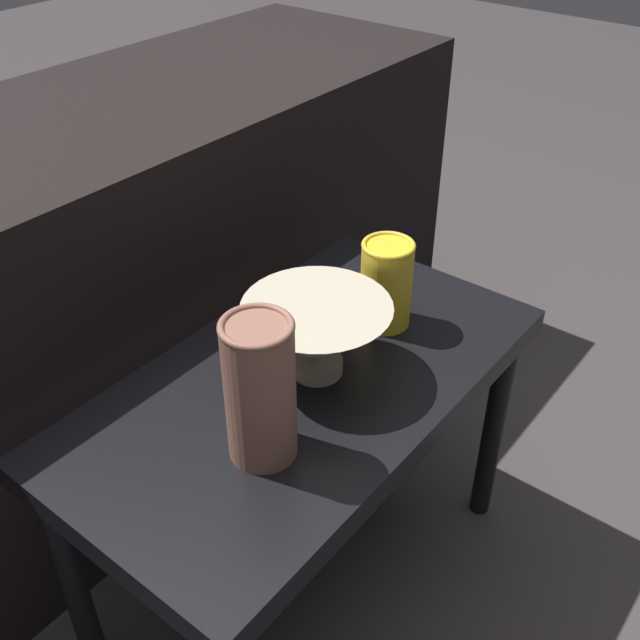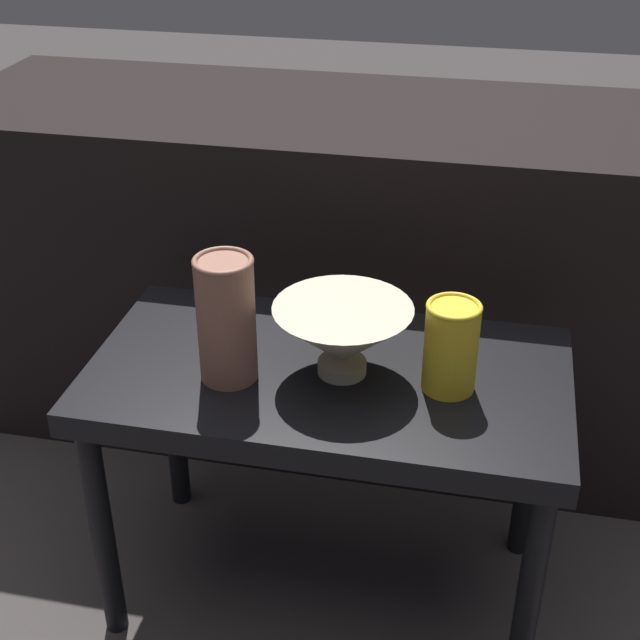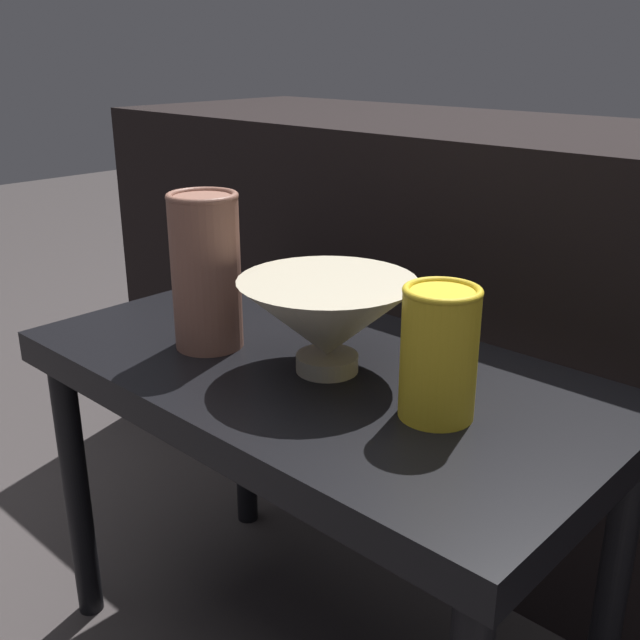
% 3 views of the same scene
% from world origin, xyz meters
% --- Properties ---
extents(table, '(0.72, 0.39, 0.45)m').
position_xyz_m(table, '(0.00, 0.00, 0.40)').
color(table, black).
rests_on(table, ground_plane).
extents(couch_backdrop, '(1.69, 0.50, 0.69)m').
position_xyz_m(couch_backdrop, '(0.00, 0.53, 0.34)').
color(couch_backdrop, black).
rests_on(couch_backdrop, ground_plane).
extents(bowl, '(0.20, 0.20, 0.11)m').
position_xyz_m(bowl, '(0.02, -0.01, 0.52)').
color(bowl, '#B2A88E').
rests_on(bowl, table).
extents(vase_textured_left, '(0.09, 0.09, 0.19)m').
position_xyz_m(vase_textured_left, '(-0.14, -0.05, 0.55)').
color(vase_textured_left, brown).
rests_on(vase_textured_left, table).
extents(vase_colorful_right, '(0.08, 0.08, 0.14)m').
position_xyz_m(vase_colorful_right, '(0.18, -0.01, 0.52)').
color(vase_colorful_right, gold).
rests_on(vase_colorful_right, table).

